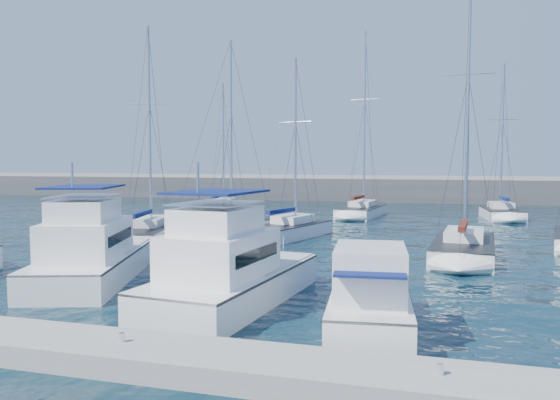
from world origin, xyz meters
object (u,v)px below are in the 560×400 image
(motor_yacht_port_inner, at_px, (93,255))
(sailboat_mid_b, at_px, (224,228))
(sailboat_back_a, at_px, (222,209))
(sailboat_mid_c, at_px, (290,230))
(sailboat_mid_a, at_px, (148,233))
(motor_yacht_stbd_inner, at_px, (229,275))
(sailboat_back_c, at_px, (501,213))
(motor_yacht_stbd_outer, at_px, (370,304))
(sailboat_mid_d, at_px, (464,248))
(sailboat_back_b, at_px, (362,211))

(motor_yacht_port_inner, bearing_deg, sailboat_mid_b, 72.19)
(sailboat_back_a, bearing_deg, sailboat_mid_c, -61.62)
(sailboat_mid_c, bearing_deg, sailboat_mid_a, -138.35)
(motor_yacht_port_inner, height_order, sailboat_mid_b, sailboat_mid_b)
(motor_yacht_stbd_inner, relative_size, sailboat_back_c, 0.64)
(motor_yacht_port_inner, bearing_deg, motor_yacht_stbd_inner, -34.40)
(motor_yacht_stbd_outer, height_order, sailboat_mid_d, sailboat_mid_d)
(sailboat_mid_c, distance_m, sailboat_back_a, 18.43)
(motor_yacht_stbd_inner, distance_m, sailboat_mid_a, 18.10)
(motor_yacht_stbd_inner, xyz_separation_m, sailboat_mid_a, (-11.36, 14.08, -0.61))
(motor_yacht_stbd_outer, height_order, sailboat_mid_b, sailboat_mid_b)
(sailboat_mid_a, xyz_separation_m, sailboat_mid_d, (20.23, -1.17, 0.01))
(sailboat_mid_c, bearing_deg, motor_yacht_stbd_inner, -66.34)
(sailboat_back_b, bearing_deg, sailboat_mid_c, -93.41)
(motor_yacht_stbd_inner, xyz_separation_m, sailboat_back_c, (13.27, 35.84, -0.60))
(motor_yacht_stbd_inner, relative_size, sailboat_mid_d, 0.58)
(motor_yacht_port_inner, xyz_separation_m, sailboat_mid_b, (-0.00, 15.69, -0.62))
(sailboat_mid_a, distance_m, sailboat_back_b, 23.44)
(sailboat_back_a, xyz_separation_m, sailboat_back_b, (14.06, 1.32, 0.06))
(motor_yacht_port_inner, bearing_deg, sailboat_back_b, 58.61)
(sailboat_mid_d, xyz_separation_m, sailboat_back_b, (-8.48, 21.45, 0.03))
(sailboat_mid_a, height_order, sailboat_back_b, sailboat_back_b)
(motor_yacht_port_inner, height_order, sailboat_mid_a, sailboat_mid_a)
(motor_yacht_stbd_inner, height_order, sailboat_mid_b, sailboat_mid_b)
(motor_yacht_stbd_outer, bearing_deg, sailboat_mid_b, 116.57)
(sailboat_mid_a, distance_m, sailboat_back_a, 19.09)
(sailboat_mid_b, distance_m, sailboat_back_b, 18.21)
(sailboat_mid_a, xyz_separation_m, sailboat_mid_c, (8.83, 4.28, -0.01))
(sailboat_mid_b, relative_size, sailboat_mid_c, 1.11)
(motor_yacht_stbd_inner, relative_size, motor_yacht_stbd_outer, 1.50)
(sailboat_mid_c, relative_size, sailboat_back_c, 0.87)
(motor_yacht_port_inner, relative_size, motor_yacht_stbd_outer, 1.68)
(motor_yacht_port_inner, relative_size, sailboat_mid_a, 0.71)
(sailboat_mid_a, relative_size, sailboat_back_b, 0.81)
(motor_yacht_stbd_outer, xyz_separation_m, sailboat_back_b, (-5.05, 36.41, -0.38))
(motor_yacht_stbd_outer, bearing_deg, sailboat_back_b, 91.73)
(sailboat_back_a, distance_m, sailboat_back_b, 14.12)
(motor_yacht_stbd_outer, xyz_separation_m, sailboat_mid_a, (-16.80, 16.13, -0.42))
(motor_yacht_stbd_inner, relative_size, sailboat_back_a, 0.69)
(sailboat_back_c, bearing_deg, sailboat_mid_c, -136.54)
(sailboat_mid_b, xyz_separation_m, sailboat_back_c, (20.64, 17.95, 0.03))
(motor_yacht_stbd_inner, relative_size, sailboat_back_b, 0.52)
(sailboat_mid_d, relative_size, sailboat_back_c, 1.10)
(motor_yacht_port_inner, bearing_deg, motor_yacht_stbd_outer, -36.15)
(motor_yacht_stbd_outer, height_order, sailboat_mid_c, sailboat_mid_c)
(motor_yacht_stbd_inner, bearing_deg, sailboat_mid_d, 61.57)
(sailboat_mid_c, bearing_deg, sailboat_back_a, 143.00)
(motor_yacht_stbd_inner, bearing_deg, sailboat_back_c, 75.78)
(motor_yacht_port_inner, height_order, sailboat_back_b, sailboat_back_b)
(sailboat_mid_b, bearing_deg, sailboat_back_b, 84.32)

